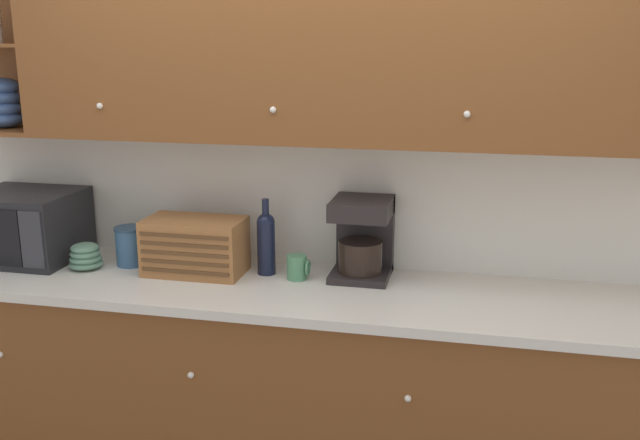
# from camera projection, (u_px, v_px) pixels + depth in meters

# --- Properties ---
(wall_back) EXTENTS (5.86, 0.06, 2.60)m
(wall_back) POSITION_uv_depth(u_px,v_px,m) (332.00, 186.00, 3.24)
(wall_back) COLOR silver
(wall_back) RESTS_ON ground_plane
(counter_unit) EXTENTS (3.48, 0.68, 0.94)m
(counter_unit) POSITION_uv_depth(u_px,v_px,m) (315.00, 388.00, 3.11)
(counter_unit) COLOR brown
(counter_unit) RESTS_ON ground_plane
(backsplash_panel) EXTENTS (3.46, 0.01, 0.59)m
(backsplash_panel) POSITION_uv_depth(u_px,v_px,m) (331.00, 202.00, 3.22)
(backsplash_panel) COLOR silver
(backsplash_panel) RESTS_ON counter_unit
(upper_cabinets) EXTENTS (3.46, 0.34, 0.82)m
(upper_cabinets) POSITION_uv_depth(u_px,v_px,m) (362.00, 43.00, 2.86)
(upper_cabinets) COLOR brown
(upper_cabinets) RESTS_ON backsplash_panel
(microwave) EXTENTS (0.48, 0.42, 0.32)m
(microwave) POSITION_uv_depth(u_px,v_px,m) (25.00, 226.00, 3.33)
(microwave) COLOR black
(microwave) RESTS_ON counter_unit
(bowl_stack_on_counter) EXTENTS (0.15, 0.15, 0.12)m
(bowl_stack_on_counter) POSITION_uv_depth(u_px,v_px,m) (85.00, 257.00, 3.21)
(bowl_stack_on_counter) COLOR slate
(bowl_stack_on_counter) RESTS_ON counter_unit
(storage_canister) EXTENTS (0.14, 0.14, 0.18)m
(storage_canister) POSITION_uv_depth(u_px,v_px,m) (131.00, 246.00, 3.25)
(storage_canister) COLOR #33567A
(storage_canister) RESTS_ON counter_unit
(bread_box) EXTENTS (0.43, 0.25, 0.25)m
(bread_box) POSITION_uv_depth(u_px,v_px,m) (195.00, 246.00, 3.13)
(bread_box) COLOR #996033
(bread_box) RESTS_ON counter_unit
(wine_bottle) EXTENTS (0.08, 0.08, 0.34)m
(wine_bottle) POSITION_uv_depth(u_px,v_px,m) (266.00, 240.00, 3.12)
(wine_bottle) COLOR black
(wine_bottle) RESTS_ON counter_unit
(mug) EXTENTS (0.10, 0.09, 0.11)m
(mug) POSITION_uv_depth(u_px,v_px,m) (298.00, 267.00, 3.07)
(mug) COLOR #4C845B
(mug) RESTS_ON counter_unit
(coffee_maker) EXTENTS (0.25, 0.28, 0.35)m
(coffee_maker) POSITION_uv_depth(u_px,v_px,m) (362.00, 237.00, 3.09)
(coffee_maker) COLOR black
(coffee_maker) RESTS_ON counter_unit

